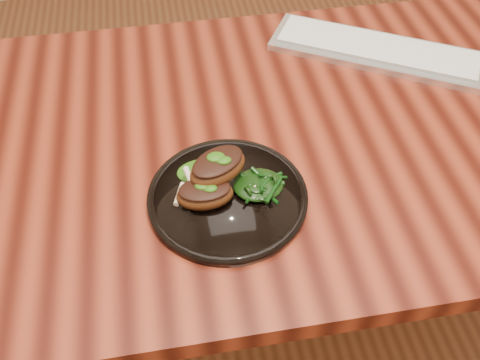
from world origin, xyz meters
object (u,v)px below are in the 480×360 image
Objects in this scene: desk at (297,157)px; lamb_chop_front at (205,193)px; greens_heap at (258,183)px; keyboard at (377,50)px; plate at (228,197)px.

desk is 16.30× the size of lamb_chop_front.
greens_heap reaches higher than keyboard.
greens_heap is (-0.11, -0.15, 0.11)m from desk.
plate is at bearing -137.08° from keyboard.
lamb_chop_front reaches higher than plate.
desk is at bearing 53.83° from greens_heap.
greens_heap is 0.18× the size of keyboard.
greens_heap is (0.05, 0.00, 0.02)m from plate.
lamb_chop_front is at bearing -139.06° from keyboard.
lamb_chop_front is (-0.20, -0.17, 0.12)m from desk.
desk is 0.22m from greens_heap.
desk is 3.46× the size of keyboard.
greens_heap is at bearing -126.17° from desk.
plate is 0.05m from lamb_chop_front.
keyboard reaches higher than desk.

